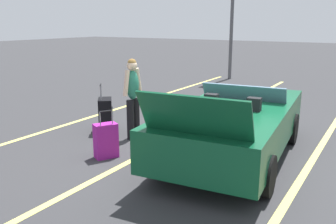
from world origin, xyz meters
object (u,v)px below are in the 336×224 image
suitcase_large_black (106,115)px  suitcase_medium_bright (106,141)px  convertible_car (237,123)px  traveler_person (133,94)px

suitcase_large_black → suitcase_medium_bright: size_ratio=1.21×
convertible_car → suitcase_medium_bright: size_ratio=4.94×
suitcase_medium_bright → convertible_car: bearing=-114.8°
suitcase_medium_bright → traveler_person: (1.17, 0.26, 0.62)m
convertible_car → suitcase_medium_bright: bearing=120.3°
convertible_car → suitcase_medium_bright: convertible_car is taller
convertible_car → traveler_person: traveler_person is taller
convertible_car → suitcase_large_black: (-0.19, 2.97, -0.22)m
convertible_car → suitcase_medium_bright: (-1.39, 1.92, -0.28)m
convertible_car → traveler_person: (-0.23, 2.18, 0.34)m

